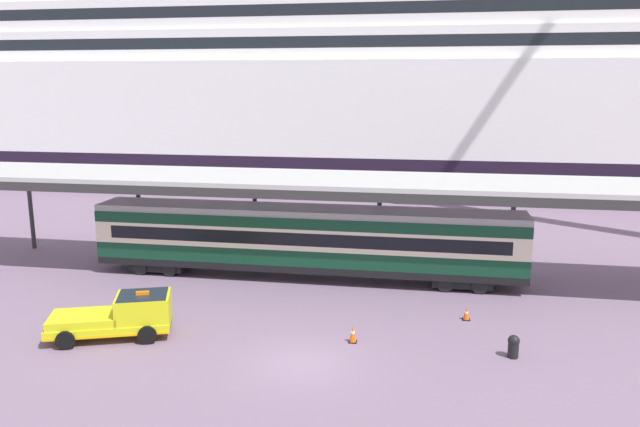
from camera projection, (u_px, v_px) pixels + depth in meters
name	position (u px, v px, depth m)	size (l,w,h in m)	color
ground_plane	(301.00, 363.00, 24.70)	(400.00, 400.00, 0.00)	slate
cruise_ship	(260.00, 48.00, 71.58)	(177.55, 26.71, 43.29)	black
platform_canopy	(307.00, 181.00, 34.80)	(46.55, 6.21, 5.78)	#B5B5B5
train_carriage	(306.00, 239.00, 35.06)	(24.18, 2.81, 4.11)	black
service_truck	(122.00, 315.00, 27.13)	(5.58, 3.65, 2.02)	yellow
traffic_cone_near	(466.00, 314.00, 29.16)	(0.36, 0.36, 0.64)	black
traffic_cone_mid	(353.00, 334.00, 26.62)	(0.36, 0.36, 0.78)	black
quay_bollard	(513.00, 345.00, 25.12)	(0.48, 0.48, 0.96)	black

